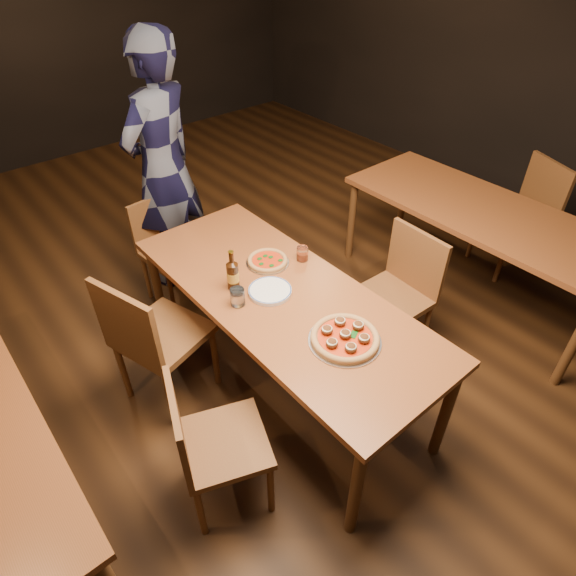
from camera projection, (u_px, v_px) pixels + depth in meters
ground at (283, 382)px, 3.15m from camera, size 9.00×9.00×0.00m
room_shell at (280, 87)px, 1.98m from camera, size 9.00×9.00×9.00m
table_main at (282, 303)px, 2.72m from camera, size 0.80×2.00×0.75m
table_right at (483, 218)px, 3.45m from camera, size 0.80×2.00×0.75m
chair_main_nw at (224, 442)px, 2.30m from camera, size 0.52×0.52×0.87m
chair_main_sw at (163, 333)px, 2.80m from camera, size 0.57×0.57×0.98m
chair_main_e at (390, 298)px, 3.09m from camera, size 0.45×0.45×0.93m
chair_end at (173, 253)px, 3.57m from camera, size 0.43×0.43×0.84m
chair_nbr_right at (516, 216)px, 3.87m from camera, size 0.58×0.58×0.96m
pizza_meatball at (345, 337)px, 2.37m from camera, size 0.36×0.36×0.07m
pizza_margherita at (268, 261)px, 2.89m from camera, size 0.26×0.26×0.03m
plate_stack at (270, 291)px, 2.67m from camera, size 0.24×0.24×0.02m
beer_bottle at (233, 275)px, 2.66m from camera, size 0.07×0.07×0.24m
water_glass at (238, 297)px, 2.58m from camera, size 0.08×0.08×0.10m
amber_glass at (302, 254)px, 2.90m from camera, size 0.07×0.07×0.09m
diner at (163, 168)px, 3.49m from camera, size 0.81×0.68×1.89m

